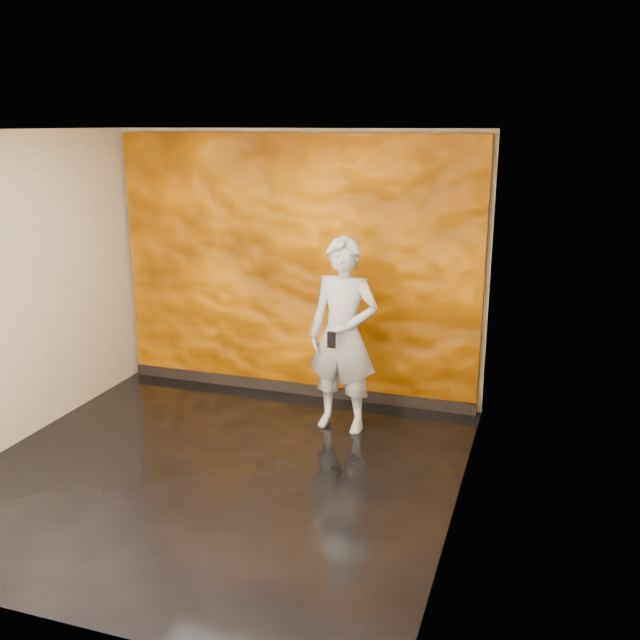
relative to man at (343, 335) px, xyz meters
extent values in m
cube|color=black|center=(-0.75, -1.22, -0.93)|extent=(4.00, 4.00, 0.01)
cube|color=tan|center=(-0.75, 0.78, 0.47)|extent=(4.00, 0.02, 2.80)
cube|color=tan|center=(-0.75, -3.22, 0.47)|extent=(4.00, 0.02, 2.80)
cube|color=tan|center=(-2.75, -1.22, 0.47)|extent=(0.02, 4.00, 2.80)
cube|color=tan|center=(1.25, -1.22, 0.47)|extent=(0.02, 4.00, 2.80)
cube|color=white|center=(-0.75, -1.22, 1.87)|extent=(4.00, 4.00, 0.01)
cube|color=orange|center=(-0.75, 0.74, 0.45)|extent=(3.90, 0.06, 2.75)
cube|color=black|center=(-0.75, 0.70, -0.87)|extent=(3.90, 0.04, 0.12)
imported|color=#969CA4|center=(0.00, 0.00, 0.00)|extent=(0.71, 0.50, 1.86)
cube|color=black|center=(-0.03, -0.27, 0.03)|extent=(0.08, 0.02, 0.15)
camera|label=1|loc=(1.80, -6.14, 1.92)|focal=40.00mm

